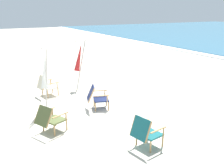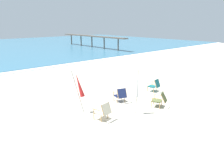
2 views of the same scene
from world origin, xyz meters
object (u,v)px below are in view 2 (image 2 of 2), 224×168
beach_chair_front_left (155,85)px  umbrella_furled_red (79,85)px  beach_chair_back_right (120,95)px  umbrella_furled_white (137,85)px  beach_chair_far_center (160,99)px  beach_chair_mid_center (103,111)px

beach_chair_front_left → umbrella_furled_red: size_ratio=0.40×
beach_chair_back_right → umbrella_furled_red: (-2.39, 0.38, 0.91)m
umbrella_furled_white → umbrella_furled_red: bearing=135.5°
beach_chair_far_center → beach_chair_back_right: bearing=118.4°
beach_chair_front_left → beach_chair_mid_center: bearing=-168.5°
beach_chair_mid_center → beach_chair_far_center: 3.24m
beach_chair_back_right → umbrella_furled_white: (-0.43, -1.54, 0.96)m
beach_chair_far_center → umbrella_furled_white: umbrella_furled_white is taller
beach_chair_front_left → beach_chair_back_right: size_ratio=0.95×
beach_chair_mid_center → beach_chair_front_left: bearing=11.5°
beach_chair_far_center → beach_chair_back_right: 2.12m
umbrella_furled_white → beach_chair_far_center: bearing=-12.7°
beach_chair_mid_center → umbrella_furled_red: 1.76m
beach_chair_front_left → beach_chair_back_right: (-2.90, 0.08, -0.00)m
beach_chair_mid_center → beach_chair_back_right: beach_chair_mid_center is taller
beach_chair_mid_center → umbrella_furled_red: umbrella_furled_red is taller
beach_chair_mid_center → beach_chair_front_left: (5.04, 1.03, -0.00)m
beach_chair_mid_center → umbrella_furled_white: bearing=-14.3°
umbrella_furled_white → umbrella_furled_red: 2.74m
umbrella_furled_red → beach_chair_front_left: bearing=-4.9°
beach_chair_front_left → umbrella_furled_red: bearing=175.1°
beach_chair_mid_center → beach_chair_back_right: 2.41m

